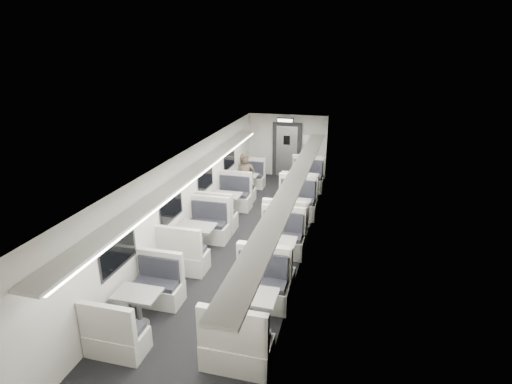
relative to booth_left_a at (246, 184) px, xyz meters
The scene contains 19 objects.
room 3.90m from the booth_left_a, 74.78° to the right, with size 3.24×12.24×2.64m.
booth_left_a is the anchor object (origin of this frame).
booth_left_b 2.21m from the booth_left_a, 90.00° to the right, with size 1.07×2.16×1.16m.
booth_left_c 4.43m from the booth_left_a, 90.00° to the right, with size 1.06×2.15×1.15m.
booth_left_d 7.18m from the booth_left_a, 90.00° to the right, with size 0.97×1.96×1.05m.
booth_right_a 2.00m from the booth_left_a, ahead, with size 1.12×2.28×1.22m.
booth_right_b 3.16m from the booth_left_a, 50.66° to the right, with size 1.15×2.34×1.25m.
booth_right_c 5.15m from the booth_left_a, 67.14° to the right, with size 1.09×2.21×1.18m.
booth_right_d 7.15m from the booth_left_a, 73.75° to the right, with size 1.10×2.23×1.19m.
passenger 1.19m from the booth_left_a, 75.48° to the right, with size 0.62×0.40×1.69m, color black.
window_a 1.15m from the booth_left_a, 150.53° to the right, with size 0.02×1.18×0.84m, color black.
window_b 2.72m from the booth_left_a, 101.15° to the right, with size 0.02×1.18×0.84m, color black.
window_c 4.81m from the booth_left_a, 95.96° to the right, with size 0.02×1.18×0.84m, color black.
window_d 6.97m from the booth_left_a, 94.06° to the right, with size 0.02×1.18×0.84m, color black.
luggage_rack_left 4.28m from the booth_left_a, 93.52° to the right, with size 0.46×10.40×0.09m.
luggage_rack_right 4.83m from the booth_left_a, 60.56° to the right, with size 0.46×10.40×0.09m.
vestibule_door 2.56m from the booth_left_a, 66.10° to the left, with size 1.10×0.13×2.10m.
exit_sign 2.80m from the booth_left_a, 60.51° to the left, with size 0.62×0.12×0.16m.
wall_notice 3.07m from the booth_left_a, 52.05° to the left, with size 0.32×0.02×0.40m, color white.
Camera 1 is at (2.53, -8.83, 4.79)m, focal length 28.00 mm.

